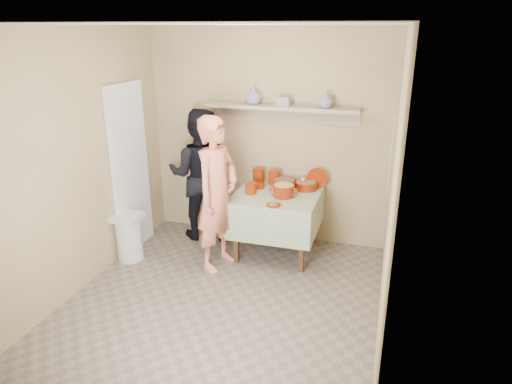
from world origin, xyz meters
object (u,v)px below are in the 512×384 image
(person_cook, at_px, (217,194))
(person_helper, at_px, (200,175))
(serving_table, at_px, (277,203))
(trash_bin, at_px, (129,237))
(cazuela_rice, at_px, (283,190))

(person_cook, distance_m, person_helper, 0.85)
(serving_table, relative_size, trash_bin, 1.74)
(person_cook, xyz_separation_m, cazuela_rice, (0.65, 0.41, -0.02))
(serving_table, xyz_separation_m, cazuela_rice, (0.09, -0.09, 0.20))
(person_cook, bearing_deg, trash_bin, 112.81)
(serving_table, relative_size, cazuela_rice, 2.95)
(person_helper, bearing_deg, serving_table, 157.99)
(person_cook, distance_m, serving_table, 0.77)
(person_cook, height_order, serving_table, person_cook)
(person_cook, xyz_separation_m, serving_table, (0.55, 0.49, -0.22))
(person_cook, height_order, trash_bin, person_cook)
(serving_table, distance_m, cazuela_rice, 0.24)
(person_helper, height_order, trash_bin, person_helper)
(serving_table, bearing_deg, person_helper, 169.75)
(person_cook, bearing_deg, cazuela_rice, -43.45)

